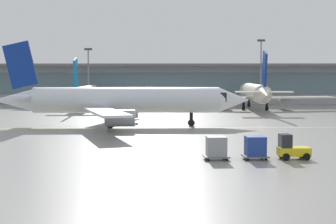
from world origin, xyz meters
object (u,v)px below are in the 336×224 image
object	(u,v)px
gate_airplane_1	(85,94)
cargo_dolly_trailing	(216,147)
baggage_tug	(291,148)
apron_light_mast_2	(261,69)
gate_airplane_2	(254,93)
taxiing_regional_jet	(123,101)
apron_light_mast_1	(88,74)
cargo_dolly_lead	(255,147)

from	to	relation	value
gate_airplane_1	cargo_dolly_trailing	distance (m)	67.09
baggage_tug	apron_light_mast_2	size ratio (longest dim) A/B	0.18
gate_airplane_1	gate_airplane_2	world-z (taller)	gate_airplane_2
taxiing_regional_jet	cargo_dolly_trailing	distance (m)	29.24
gate_airplane_1	apron_light_mast_2	bearing A→B (deg)	-71.43
taxiing_regional_jet	apron_light_mast_1	bearing A→B (deg)	102.33
taxiing_regional_jet	baggage_tug	size ratio (longest dim) A/B	12.98
apron_light_mast_1	gate_airplane_2	bearing A→B (deg)	-25.11
gate_airplane_2	baggage_tug	size ratio (longest dim) A/B	12.59
gate_airplane_1	baggage_tug	world-z (taller)	gate_airplane_1
baggage_tug	cargo_dolly_lead	bearing A→B (deg)	180.00
baggage_tug	apron_light_mast_1	bearing A→B (deg)	107.26
cargo_dolly_trailing	apron_light_mast_2	bearing A→B (deg)	74.07
cargo_dolly_lead	cargo_dolly_trailing	bearing A→B (deg)	-180.00
taxiing_regional_jet	apron_light_mast_1	size ratio (longest dim) A/B	2.65
taxiing_regional_jet	gate_airplane_1	bearing A→B (deg)	105.25
gate_airplane_2	cargo_dolly_trailing	world-z (taller)	gate_airplane_2
apron_light_mast_1	apron_light_mast_2	bearing A→B (deg)	0.27
gate_airplane_2	taxiing_regional_jet	bearing A→B (deg)	147.13
cargo_dolly_lead	baggage_tug	bearing A→B (deg)	-0.00
gate_airplane_1	cargo_dolly_trailing	size ratio (longest dim) A/B	13.95
taxiing_regional_jet	gate_airplane_2	bearing A→B (deg)	53.28
cargo_dolly_lead	apron_light_mast_2	distance (m)	79.02
baggage_tug	apron_light_mast_1	world-z (taller)	apron_light_mast_1
cargo_dolly_trailing	baggage_tug	bearing A→B (deg)	-0.00
cargo_dolly_lead	cargo_dolly_trailing	xyz separation A→B (m)	(-3.25, -0.23, 0.00)
apron_light_mast_2	baggage_tug	bearing A→B (deg)	-97.47
gate_airplane_1	taxiing_regional_jet	xyz separation A→B (m)	(11.53, -36.16, 0.41)
gate_airplane_1	apron_light_mast_2	xyz separation A→B (m)	(38.43, 14.45, 5.21)
gate_airplane_2	cargo_dolly_trailing	bearing A→B (deg)	169.89
apron_light_mast_2	gate_airplane_1	bearing A→B (deg)	-159.39
baggage_tug	apron_light_mast_1	distance (m)	83.06
gate_airplane_2	taxiing_regional_jet	world-z (taller)	taxiing_regional_jet
gate_airplane_1	apron_light_mast_1	bearing A→B (deg)	5.02
taxiing_regional_jet	cargo_dolly_trailing	size ratio (longest dim) A/B	15.83
baggage_tug	cargo_dolly_trailing	bearing A→B (deg)	180.00
apron_light_mast_1	gate_airplane_1	bearing A→B (deg)	-82.95
baggage_tug	cargo_dolly_trailing	distance (m)	6.30
gate_airplane_2	taxiing_regional_jet	xyz separation A→B (m)	(-22.83, -33.49, 0.10)
cargo_dolly_lead	taxiing_regional_jet	bearing A→B (deg)	112.95
gate_airplane_1	cargo_dolly_lead	distance (m)	68.02
gate_airplane_1	cargo_dolly_lead	world-z (taller)	gate_airplane_1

